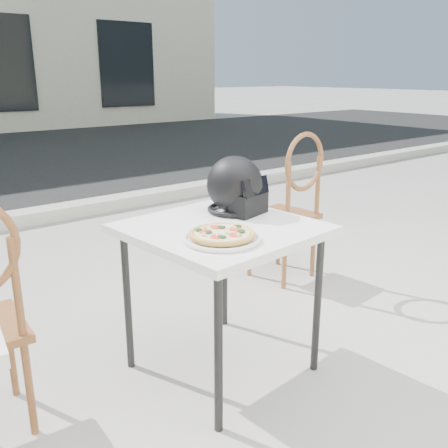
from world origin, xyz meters
TOP-DOWN VIEW (x-y plane):
  - ground at (0.00, 0.00)m, footprint 80.00×80.00m
  - curb at (0.00, 3.00)m, footprint 30.00×0.25m
  - cafe_table_main at (-0.43, -0.08)m, footprint 0.83×0.83m
  - plate at (-0.56, -0.25)m, footprint 0.39×0.39m
  - pizza at (-0.56, -0.25)m, footprint 0.33×0.33m
  - helmet at (-0.23, 0.06)m, footprint 0.32×0.33m
  - cafe_chair_main at (0.62, 0.50)m, footprint 0.43×0.43m

SIDE VIEW (x-z plane):
  - ground at x=0.00m, z-range 0.00..0.00m
  - curb at x=0.00m, z-range 0.00..0.12m
  - cafe_chair_main at x=0.62m, z-range 0.06..1.08m
  - cafe_table_main at x=-0.43m, z-range 0.30..1.02m
  - plate at x=-0.56m, z-range 0.72..0.74m
  - pizza at x=-0.56m, z-range 0.74..0.77m
  - helmet at x=-0.23m, z-range 0.71..0.98m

